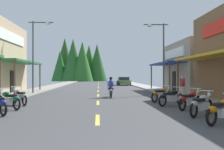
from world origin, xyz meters
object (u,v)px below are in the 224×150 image
Objects in this scene: parked_car_curbside at (124,81)px; motorcycle_parked_left_4 at (20,96)px; streetlamp_right at (160,48)px; motorcycle_parked_right_1 at (201,104)px; motorcycle_parked_right_0 at (223,110)px; pedestrian_browsing at (182,85)px; streetlamp_left at (37,47)px; motorcycle_parked_right_4 at (161,94)px; motorcycle_parked_left_3 at (9,99)px; motorcycle_parked_right_2 at (190,100)px; rider_cruising_lead at (111,89)px; motorcycle_parked_right_3 at (171,97)px.

motorcycle_parked_left_4 is at bearing 161.36° from parked_car_curbside.
streetlamp_right is 12.91m from motorcycle_parked_right_1.
motorcycle_parked_right_0 is 1.09× the size of pedestrian_browsing.
pedestrian_browsing is 24.61m from parked_car_curbside.
pedestrian_browsing is at bearing -21.68° from streetlamp_left.
motorcycle_parked_right_1 is (-1.20, -12.33, -3.62)m from streetlamp_right.
motorcycle_parked_right_0 and motorcycle_parked_right_4 have the same top height.
streetlamp_right reaches higher than motorcycle_parked_left_3.
streetlamp_left reaches higher than streetlamp_right.
motorcycle_parked_right_0 is 3.71m from motorcycle_parked_right_2.
motorcycle_parked_right_1 and motorcycle_parked_left_3 have the same top height.
pedestrian_browsing is (11.78, -4.68, -3.28)m from streetlamp_left.
rider_cruising_lead is at bearing 72.35° from motorcycle_parked_right_0.
motorcycle_parked_left_3 is 0.93× the size of motorcycle_parked_left_4.
motorcycle_parked_right_2 is 8.99m from motorcycle_parked_left_3.
streetlamp_left reaches higher than pedestrian_browsing.
motorcycle_parked_right_2 is 0.94× the size of motorcycle_parked_left_4.
pedestrian_browsing is at bearing -106.81° from motorcycle_parked_left_4.
pedestrian_browsing is at bearing -109.49° from motorcycle_parked_left_3.
parked_car_curbside reaches higher than motorcycle_parked_right_0.
motorcycle_parked_right_0 and motorcycle_parked_right_1 have the same top height.
rider_cruising_lead reaches higher than motorcycle_parked_right_0.
rider_cruising_lead is 0.49× the size of parked_car_curbside.
streetlamp_right reaches higher than rider_cruising_lead.
streetlamp_right is 9.57m from motorcycle_parked_right_3.
motorcycle_parked_right_0 is 1.00× the size of motorcycle_parked_right_3.
motorcycle_parked_right_2 is at bearing 52.62° from motorcycle_parked_right_0.
motorcycle_parked_right_1 is at bearing 56.95° from motorcycle_parked_right_0.
streetlamp_left is 8.35m from rider_cruising_lead.
motorcycle_parked_left_4 is at bearing -46.98° from motorcycle_parked_left_3.
motorcycle_parked_right_0 and motorcycle_parked_left_3 have the same top height.
rider_cruising_lead is 23.90m from parked_car_curbside.
motorcycle_parked_right_0 is 1.76m from motorcycle_parked_right_1.
motorcycle_parked_left_3 is at bearing 141.39° from rider_cruising_lead.
streetlamp_right is at bearing 36.29° from motorcycle_parked_right_4.
motorcycle_parked_right_4 is at bearing 177.95° from parked_car_curbside.
motorcycle_parked_right_2 is 0.92× the size of motorcycle_parked_right_3.
motorcycle_parked_right_1 is 32.87m from parked_car_curbside.
rider_cruising_lead is at bearing 170.50° from parked_car_curbside.
streetlamp_left is at bearing 88.89° from motorcycle_parked_right_0.
motorcycle_parked_right_2 and motorcycle_parked_right_4 have the same top height.
streetlamp_right is 3.49× the size of motorcycle_parked_right_3.
parked_car_curbside reaches higher than motorcycle_parked_right_4.
pedestrian_browsing is at bearing -98.50° from rider_cruising_lead.
pedestrian_browsing reaches higher than motorcycle_parked_right_2.
parked_car_curbside is at bearing 48.48° from motorcycle_parked_right_4.
parked_car_curbside is (-1.26, 20.54, -3.43)m from streetlamp_right.
streetlamp_left reaches higher than parked_car_curbside.
rider_cruising_lead is at bearing 83.85° from motorcycle_parked_right_3.
motorcycle_parked_right_1 is 0.96× the size of pedestrian_browsing.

